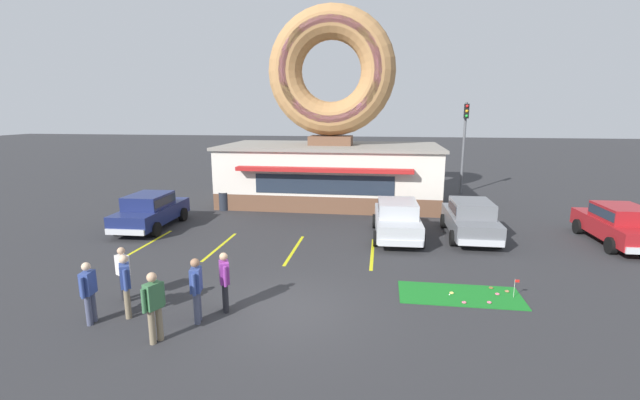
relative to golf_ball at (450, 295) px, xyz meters
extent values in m
plane|color=#2D2D30|center=(-4.46, -1.51, -0.05)|extent=(160.00, 160.00, 0.00)
cube|color=brown|center=(-4.99, 12.49, 0.40)|extent=(12.00, 6.00, 0.90)
cube|color=silver|center=(-4.99, 12.49, 2.00)|extent=(12.00, 6.00, 2.30)
cube|color=gray|center=(-4.99, 12.49, 3.23)|extent=(12.30, 6.30, 0.16)
cube|color=#B21E1E|center=(-4.99, 9.19, 2.30)|extent=(9.00, 0.60, 0.20)
cube|color=#232D3D|center=(-4.99, 9.48, 1.50)|extent=(7.20, 0.03, 1.00)
cube|color=brown|center=(-4.99, 12.49, 3.56)|extent=(2.40, 1.80, 0.50)
torus|color=#B27F4C|center=(-4.99, 12.49, 7.36)|extent=(7.10, 1.90, 7.10)
torus|color=#D8728C|center=(-4.99, 12.06, 7.36)|extent=(6.25, 1.05, 6.24)
cube|color=#197523|center=(0.30, 0.10, -0.04)|extent=(3.48, 1.55, 0.03)
torus|color=brown|center=(1.31, 0.69, 0.00)|extent=(0.13, 0.13, 0.04)
torus|color=#D8667F|center=(0.32, -0.47, 0.00)|extent=(0.13, 0.13, 0.04)
torus|color=#E5C666|center=(0.08, 0.14, 0.00)|extent=(0.13, 0.13, 0.04)
torus|color=#A5724C|center=(1.72, 0.49, 0.00)|extent=(0.13, 0.13, 0.04)
torus|color=#D8667F|center=(1.02, -0.36, 0.00)|extent=(0.13, 0.13, 0.04)
torus|color=#D8667F|center=(1.38, 0.25, 0.00)|extent=(0.13, 0.13, 0.04)
sphere|color=white|center=(0.00, 0.00, 0.00)|extent=(0.04, 0.04, 0.04)
cylinder|color=silver|center=(1.79, 0.12, 0.25)|extent=(0.01, 0.01, 0.55)
cube|color=red|center=(1.85, 0.12, 0.48)|extent=(0.12, 0.01, 0.08)
cube|color=#B2B5BA|center=(-1.36, 5.79, 0.61)|extent=(1.91, 4.46, 0.68)
cube|color=#B2B5BA|center=(-1.36, 5.64, 1.25)|extent=(1.63, 2.15, 0.60)
cube|color=#232D3D|center=(-1.36, 5.64, 1.27)|extent=(1.65, 2.07, 0.36)
cube|color=silver|center=(-1.44, 8.02, 0.37)|extent=(1.67, 0.16, 0.24)
cube|color=silver|center=(-1.28, 3.56, 0.37)|extent=(1.67, 0.16, 0.24)
cylinder|color=black|center=(-2.29, 7.13, 0.27)|extent=(0.24, 0.65, 0.64)
cylinder|color=black|center=(-0.53, 7.19, 0.27)|extent=(0.24, 0.65, 0.64)
cylinder|color=black|center=(-2.19, 4.40, 0.27)|extent=(0.24, 0.65, 0.64)
cylinder|color=black|center=(-0.44, 4.46, 0.27)|extent=(0.24, 0.65, 0.64)
cube|color=navy|center=(-12.42, 5.70, 0.61)|extent=(1.90, 4.46, 0.68)
cube|color=navy|center=(-12.41, 5.55, 1.25)|extent=(1.63, 2.15, 0.60)
cube|color=#232D3D|center=(-12.41, 5.55, 1.27)|extent=(1.65, 2.07, 0.36)
cube|color=silver|center=(-12.49, 7.93, 0.37)|extent=(1.67, 0.16, 0.24)
cube|color=silver|center=(-12.35, 3.47, 0.37)|extent=(1.67, 0.16, 0.24)
cylinder|color=black|center=(-13.34, 7.03, 0.27)|extent=(0.24, 0.65, 0.64)
cylinder|color=black|center=(-11.58, 7.09, 0.27)|extent=(0.24, 0.65, 0.64)
cylinder|color=black|center=(-13.25, 4.30, 0.27)|extent=(0.24, 0.65, 0.64)
cylinder|color=black|center=(-11.49, 4.36, 0.27)|extent=(0.24, 0.65, 0.64)
cube|color=slate|center=(1.71, 6.27, 0.61)|extent=(1.77, 4.40, 0.68)
cube|color=slate|center=(1.71, 6.12, 1.25)|extent=(1.56, 2.10, 0.60)
cube|color=#232D3D|center=(1.71, 6.12, 1.27)|extent=(1.59, 2.02, 0.36)
cube|color=silver|center=(1.70, 8.50, 0.37)|extent=(1.67, 0.10, 0.24)
cube|color=silver|center=(1.71, 4.04, 0.37)|extent=(1.67, 0.10, 0.24)
cylinder|color=black|center=(0.82, 7.63, 0.27)|extent=(0.22, 0.64, 0.64)
cylinder|color=black|center=(2.58, 7.63, 0.27)|extent=(0.22, 0.64, 0.64)
cylinder|color=black|center=(0.83, 4.90, 0.27)|extent=(0.22, 0.64, 0.64)
cylinder|color=black|center=(2.59, 4.90, 0.27)|extent=(0.22, 0.64, 0.64)
cube|color=maroon|center=(7.40, 6.13, 0.61)|extent=(1.82, 4.42, 0.68)
cube|color=maroon|center=(7.40, 5.98, 1.25)|extent=(1.59, 2.12, 0.60)
cube|color=#232D3D|center=(7.40, 5.98, 1.27)|extent=(1.61, 2.04, 0.36)
cube|color=silver|center=(7.37, 8.36, 0.37)|extent=(1.67, 0.12, 0.24)
cylinder|color=black|center=(6.50, 7.48, 0.27)|extent=(0.23, 0.64, 0.64)
cylinder|color=black|center=(8.26, 7.50, 0.27)|extent=(0.23, 0.64, 0.64)
cylinder|color=black|center=(6.53, 4.75, 0.27)|extent=(0.23, 0.64, 0.64)
cylinder|color=#474C66|center=(-6.54, -2.60, 0.36)|extent=(0.15, 0.15, 0.83)
cylinder|color=#474C66|center=(-6.58, -2.40, 0.36)|extent=(0.15, 0.15, 0.83)
cube|color=#33478C|center=(-6.56, -2.50, 1.08)|extent=(0.31, 0.42, 0.61)
cylinder|color=#33478C|center=(-6.51, -2.75, 1.05)|extent=(0.10, 0.10, 0.56)
cylinder|color=#33478C|center=(-6.62, -2.26, 1.05)|extent=(0.10, 0.10, 0.56)
sphere|color=#9E7051|center=(-6.56, -2.50, 1.53)|extent=(0.22, 0.22, 0.22)
cylinder|color=#7F7056|center=(-7.07, -3.47, 0.37)|extent=(0.15, 0.15, 0.84)
cylinder|color=#7F7056|center=(-7.16, -3.65, 0.37)|extent=(0.15, 0.15, 0.84)
cube|color=#386B42|center=(-7.11, -3.56, 1.09)|extent=(0.38, 0.45, 0.61)
cylinder|color=#386B42|center=(-7.01, -3.33, 1.06)|extent=(0.10, 0.10, 0.56)
cylinder|color=#386B42|center=(-7.22, -3.78, 1.06)|extent=(0.10, 0.10, 0.56)
sphere|color=tan|center=(-7.11, -3.56, 1.54)|extent=(0.22, 0.22, 0.22)
cylinder|color=#232328|center=(-6.04, -1.90, 0.35)|extent=(0.15, 0.15, 0.80)
cylinder|color=#232328|center=(-6.13, -1.72, 0.35)|extent=(0.15, 0.15, 0.80)
cube|color=#8C3393|center=(-6.09, -1.81, 1.05)|extent=(0.38, 0.45, 0.59)
cylinder|color=#8C3393|center=(-5.98, -2.04, 1.02)|extent=(0.10, 0.10, 0.54)
cylinder|color=#8C3393|center=(-6.20, -1.59, 1.02)|extent=(0.10, 0.10, 0.54)
sphere|color=tan|center=(-6.09, -1.81, 1.48)|extent=(0.22, 0.22, 0.22)
cylinder|color=#474C66|center=(-9.20, -2.85, 0.35)|extent=(0.15, 0.15, 0.79)
cylinder|color=#474C66|center=(-9.18, -3.05, 0.35)|extent=(0.15, 0.15, 0.79)
cube|color=#33478C|center=(-9.19, -2.95, 1.03)|extent=(0.28, 0.40, 0.58)
cylinder|color=#33478C|center=(-9.22, -2.71, 1.00)|extent=(0.10, 0.10, 0.53)
cylinder|color=#33478C|center=(-9.17, -3.20, 1.00)|extent=(0.10, 0.10, 0.53)
sphere|color=beige|center=(-9.19, -2.95, 1.46)|extent=(0.21, 0.21, 0.21)
cylinder|color=#232328|center=(-9.03, -1.67, 0.34)|extent=(0.15, 0.15, 0.77)
cylinder|color=#232328|center=(-9.21, -1.57, 0.34)|extent=(0.15, 0.15, 0.77)
cube|color=silver|center=(-9.12, -1.62, 1.01)|extent=(0.45, 0.40, 0.57)
cylinder|color=silver|center=(-8.91, -1.75, 0.98)|extent=(0.10, 0.10, 0.52)
cylinder|color=silver|center=(-9.34, -1.50, 0.98)|extent=(0.10, 0.10, 0.52)
sphere|color=tan|center=(-9.12, -1.62, 1.42)|extent=(0.21, 0.21, 0.21)
cylinder|color=#7F7056|center=(-8.54, -2.41, 0.36)|extent=(0.15, 0.15, 0.83)
cylinder|color=#7F7056|center=(-8.43, -2.58, 0.36)|extent=(0.15, 0.15, 0.83)
cube|color=#33478C|center=(-8.48, -2.50, 1.08)|extent=(0.41, 0.45, 0.61)
cylinder|color=#33478C|center=(-8.62, -2.29, 1.05)|extent=(0.10, 0.10, 0.56)
cylinder|color=#33478C|center=(-8.35, -2.71, 1.05)|extent=(0.10, 0.10, 0.56)
sphere|color=beige|center=(-8.48, -2.50, 1.52)|extent=(0.22, 0.22, 0.22)
cylinder|color=#232833|center=(-10.44, 9.63, 0.42)|extent=(0.56, 0.56, 0.95)
torus|color=black|center=(-10.44, 9.63, 0.90)|extent=(0.57, 0.57, 0.05)
cylinder|color=#595B60|center=(3.06, 16.39, 2.85)|extent=(0.16, 0.16, 5.80)
cube|color=black|center=(3.06, 16.21, 5.20)|extent=(0.28, 0.24, 0.90)
sphere|color=red|center=(3.06, 16.09, 5.50)|extent=(0.18, 0.18, 0.18)
sphere|color=orange|center=(3.06, 16.09, 5.20)|extent=(0.18, 0.18, 0.18)
sphere|color=green|center=(3.06, 16.09, 4.90)|extent=(0.18, 0.18, 0.18)
cube|color=yellow|center=(-11.31, 3.49, -0.05)|extent=(0.12, 3.60, 0.01)
cube|color=yellow|center=(-8.31, 3.49, -0.05)|extent=(0.12, 3.60, 0.01)
cube|color=yellow|center=(-5.31, 3.49, -0.05)|extent=(0.12, 3.60, 0.01)
cube|color=yellow|center=(-2.31, 3.49, -0.05)|extent=(0.12, 3.60, 0.01)
camera|label=1|loc=(-2.05, -11.97, 5.21)|focal=24.00mm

